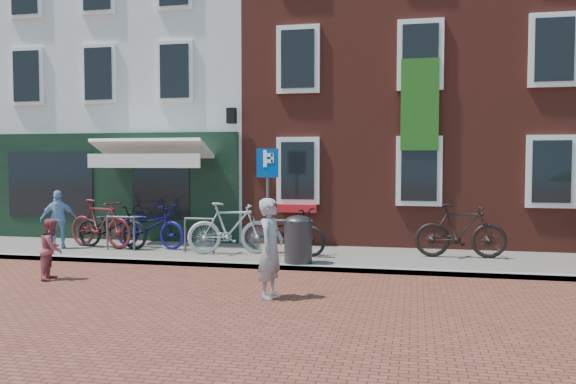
% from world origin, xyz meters
% --- Properties ---
extents(ground, '(80.00, 80.00, 0.00)m').
position_xyz_m(ground, '(0.00, 0.00, 0.00)').
color(ground, brown).
extents(sidewalk, '(24.00, 3.00, 0.10)m').
position_xyz_m(sidewalk, '(1.00, 1.50, 0.05)').
color(sidewalk, slate).
rests_on(sidewalk, ground).
extents(building_stucco, '(8.00, 8.00, 9.00)m').
position_xyz_m(building_stucco, '(-5.00, 7.00, 4.50)').
color(building_stucco, silver).
rests_on(building_stucco, ground).
extents(building_brick_mid, '(6.00, 8.00, 10.00)m').
position_xyz_m(building_brick_mid, '(2.00, 7.00, 5.00)').
color(building_brick_mid, maroon).
rests_on(building_brick_mid, ground).
extents(litter_bin, '(0.58, 0.58, 1.07)m').
position_xyz_m(litter_bin, '(1.03, 0.32, 0.66)').
color(litter_bin, '#333235').
rests_on(litter_bin, sidewalk).
extents(parking_sign, '(0.50, 0.07, 2.43)m').
position_xyz_m(parking_sign, '(0.15, 1.19, 1.77)').
color(parking_sign, '#4C4C4F').
rests_on(parking_sign, sidewalk).
extents(woman, '(0.49, 0.65, 1.64)m').
position_xyz_m(woman, '(1.12, -2.44, 0.82)').
color(woman, gray).
rests_on(woman, ground).
extents(boy, '(0.56, 0.65, 1.16)m').
position_xyz_m(boy, '(-3.32, -1.83, 0.58)').
color(boy, '#A0464E').
rests_on(boy, ground).
extents(cafe_person, '(0.89, 0.75, 1.43)m').
position_xyz_m(cafe_person, '(-5.13, 1.15, 0.81)').
color(cafe_person, '#80A5D2').
rests_on(cafe_person, sidewalk).
extents(bicycle_0, '(2.14, 1.04, 1.08)m').
position_xyz_m(bicycle_0, '(-3.88, 1.48, 0.64)').
color(bicycle_0, black).
rests_on(bicycle_0, sidewalk).
extents(bicycle_1, '(2.06, 1.06, 1.19)m').
position_xyz_m(bicycle_1, '(-4.20, 1.49, 0.70)').
color(bicycle_1, maroon).
rests_on(bicycle_1, sidewalk).
extents(bicycle_2, '(2.15, 1.14, 1.08)m').
position_xyz_m(bicycle_2, '(-2.98, 1.70, 0.64)').
color(bicycle_2, navy).
rests_on(bicycle_2, sidewalk).
extents(bicycle_3, '(2.06, 1.11, 1.19)m').
position_xyz_m(bicycle_3, '(-0.73, 1.19, 0.70)').
color(bicycle_3, '#ACACAE').
rests_on(bicycle_3, sidewalk).
extents(bicycle_4, '(2.17, 1.29, 1.08)m').
position_xyz_m(bicycle_4, '(0.51, 1.42, 0.64)').
color(bicycle_4, black).
rests_on(bicycle_4, sidewalk).
extents(bicycle_5, '(2.01, 0.66, 1.19)m').
position_xyz_m(bicycle_5, '(4.41, 1.77, 0.70)').
color(bicycle_5, black).
rests_on(bicycle_5, sidewalk).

